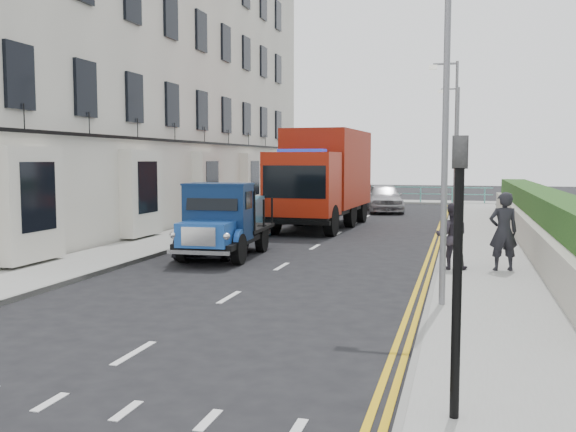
# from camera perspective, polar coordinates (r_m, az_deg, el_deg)

# --- Properties ---
(ground) EXTENTS (120.00, 120.00, 0.00)m
(ground) POSITION_cam_1_polar(r_m,az_deg,el_deg) (15.33, -2.62, -5.71)
(ground) COLOR black
(ground) RESTS_ON ground
(pavement_west) EXTENTS (2.40, 38.00, 0.12)m
(pavement_west) POSITION_cam_1_polar(r_m,az_deg,el_deg) (25.47, -7.55, -1.32)
(pavement_west) COLOR gray
(pavement_west) RESTS_ON ground
(pavement_east) EXTENTS (2.60, 38.00, 0.12)m
(pavement_east) POSITION_cam_1_polar(r_m,az_deg,el_deg) (23.50, 16.79, -2.02)
(pavement_east) COLOR gray
(pavement_east) RESTS_ON ground
(promenade) EXTENTS (30.00, 2.50, 0.12)m
(promenade) POSITION_cam_1_polar(r_m,az_deg,el_deg) (43.66, 9.14, 1.28)
(promenade) COLOR gray
(promenade) RESTS_ON ground
(sea_plane) EXTENTS (120.00, 120.00, 0.00)m
(sea_plane) POSITION_cam_1_polar(r_m,az_deg,el_deg) (74.53, 11.70, 2.71)
(sea_plane) COLOR slate
(sea_plane) RESTS_ON ground
(terrace_west) EXTENTS (6.31, 30.20, 14.25)m
(terrace_west) POSITION_cam_1_polar(r_m,az_deg,el_deg) (31.05, -12.23, 12.89)
(terrace_west) COLOR silver
(terrace_west) RESTS_ON ground
(garden_east) EXTENTS (1.45, 28.00, 1.75)m
(garden_east) POSITION_cam_1_polar(r_m,az_deg,el_deg) (23.55, 21.49, -0.09)
(garden_east) COLOR #B2AD9E
(garden_east) RESTS_ON ground
(seafront_railing) EXTENTS (13.00, 0.08, 1.11)m
(seafront_railing) POSITION_cam_1_polar(r_m,az_deg,el_deg) (42.84, 9.03, 1.91)
(seafront_railing) COLOR #59B2A5
(seafront_railing) RESTS_ON ground
(lamp_near) EXTENTS (1.23, 0.18, 7.00)m
(lamp_near) POSITION_cam_1_polar(r_m,az_deg,el_deg) (12.39, 13.30, 10.20)
(lamp_near) COLOR slate
(lamp_near) RESTS_ON ground
(lamp_mid) EXTENTS (1.23, 0.18, 7.00)m
(lamp_mid) POSITION_cam_1_polar(r_m,az_deg,el_deg) (28.35, 14.44, 7.17)
(lamp_mid) COLOR slate
(lamp_mid) RESTS_ON ground
(lamp_far) EXTENTS (1.23, 0.18, 7.00)m
(lamp_far) POSITION_cam_1_polar(r_m,az_deg,el_deg) (38.35, 14.67, 6.56)
(lamp_far) COLOR slate
(lamp_far) RESTS_ON ground
(traffic_signal) EXTENTS (0.16, 0.20, 3.10)m
(traffic_signal) POSITION_cam_1_polar(r_m,az_deg,el_deg) (6.87, 14.89, -1.63)
(traffic_signal) COLOR black
(traffic_signal) RESTS_ON ground
(bedford_lorry) EXTENTS (2.04, 4.66, 2.16)m
(bedford_lorry) POSITION_cam_1_polar(r_m,az_deg,el_deg) (18.38, -6.06, -0.81)
(bedford_lorry) COLOR black
(bedford_lorry) RESTS_ON ground
(red_lorry) EXTENTS (2.99, 7.96, 4.11)m
(red_lorry) POSITION_cam_1_polar(r_m,az_deg,el_deg) (27.16, 3.14, 3.61)
(red_lorry) COLOR black
(red_lorry) RESTS_ON ground
(parked_car_front) EXTENTS (2.07, 4.19, 1.37)m
(parked_car_front) POSITION_cam_1_polar(r_m,az_deg,el_deg) (19.51, -6.60, -1.39)
(parked_car_front) COLOR black
(parked_car_front) RESTS_ON ground
(parked_car_mid) EXTENTS (1.78, 4.74, 1.55)m
(parked_car_mid) POSITION_cam_1_polar(r_m,az_deg,el_deg) (23.20, -4.57, -0.14)
(parked_car_mid) COLOR #5DA5C9
(parked_car_mid) RESTS_ON ground
(parked_car_rear) EXTENTS (2.35, 4.73, 1.32)m
(parked_car_rear) POSITION_cam_1_polar(r_m,az_deg,el_deg) (30.18, -0.61, 0.85)
(parked_car_rear) COLOR #A4A4A9
(parked_car_rear) RESTS_ON ground
(seafront_car_left) EXTENTS (2.96, 5.95, 1.62)m
(seafront_car_left) POSITION_cam_1_polar(r_m,az_deg,el_deg) (40.91, 5.88, 2.12)
(seafront_car_left) COLOR black
(seafront_car_left) RESTS_ON ground
(seafront_car_right) EXTENTS (2.73, 4.86, 1.56)m
(seafront_car_right) POSITION_cam_1_polar(r_m,az_deg,el_deg) (35.52, 8.55, 1.61)
(seafront_car_right) COLOR #A7A7AC
(seafront_car_right) RESTS_ON ground
(pedestrian_east_near) EXTENTS (0.80, 0.63, 1.95)m
(pedestrian_east_near) POSITION_cam_1_polar(r_m,az_deg,el_deg) (16.66, 18.60, -1.31)
(pedestrian_east_near) COLOR black
(pedestrian_east_near) RESTS_ON pavement_east
(pedestrian_east_far) EXTENTS (0.84, 0.67, 1.66)m
(pedestrian_east_far) POSITION_cam_1_polar(r_m,az_deg,el_deg) (16.55, 14.36, -1.74)
(pedestrian_east_far) COLOR #2C2730
(pedestrian_east_far) RESTS_ON pavement_east
(pedestrian_west_near) EXTENTS (0.98, 0.74, 1.54)m
(pedestrian_west_near) POSITION_cam_1_polar(r_m,az_deg,el_deg) (27.11, -4.26, 0.85)
(pedestrian_west_near) COLOR black
(pedestrian_west_near) RESTS_ON pavement_west
(pedestrian_west_far) EXTENTS (0.85, 0.57, 1.70)m
(pedestrian_west_far) POSITION_cam_1_polar(r_m,az_deg,el_deg) (26.32, -4.85, 0.90)
(pedestrian_west_far) COLOR #493B34
(pedestrian_west_far) RESTS_ON pavement_west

